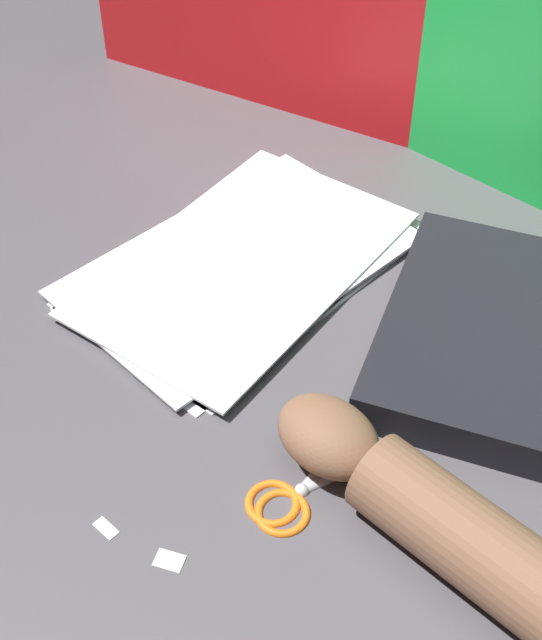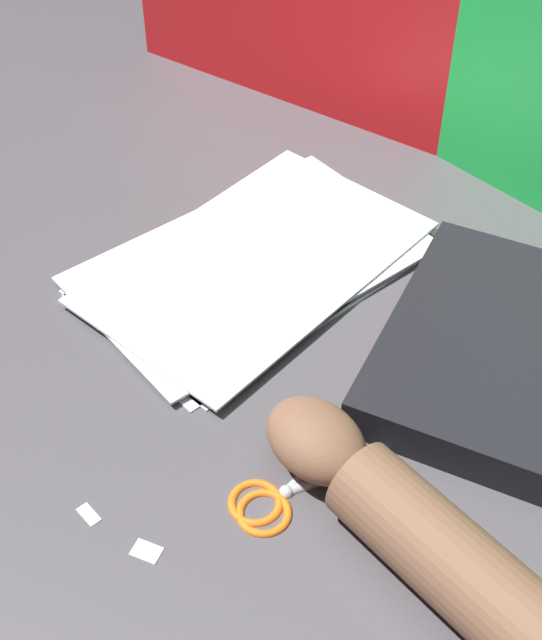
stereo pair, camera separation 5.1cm
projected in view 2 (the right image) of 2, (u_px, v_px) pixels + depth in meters
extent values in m
plane|color=#4C494F|center=(290.00, 368.00, 0.82)|extent=(6.00, 6.00, 0.00)
cube|color=white|center=(258.00, 267.00, 0.92)|extent=(0.23, 0.35, 0.00)
cube|color=white|center=(259.00, 261.00, 0.92)|extent=(0.22, 0.35, 0.00)
cube|color=white|center=(252.00, 262.00, 0.92)|extent=(0.24, 0.36, 0.00)
cube|color=white|center=(257.00, 261.00, 0.91)|extent=(0.24, 0.36, 0.00)
cube|color=black|center=(508.00, 353.00, 0.81)|extent=(0.30, 0.33, 0.04)
sphere|color=silver|center=(286.00, 489.00, 0.72)|extent=(0.01, 0.01, 0.01)
cylinder|color=silver|center=(324.00, 454.00, 0.74)|extent=(0.01, 0.09, 0.01)
torus|color=orange|center=(264.00, 510.00, 0.70)|extent=(0.05, 0.05, 0.01)
cylinder|color=silver|center=(339.00, 471.00, 0.73)|extent=(0.04, 0.09, 0.01)
torus|color=orange|center=(256.00, 500.00, 0.71)|extent=(0.06, 0.06, 0.01)
cylinder|color=brown|center=(466.00, 575.00, 0.63)|extent=(0.23, 0.08, 0.07)
ellipsoid|color=brown|center=(316.00, 440.00, 0.72)|extent=(0.10, 0.08, 0.05)
cube|color=white|center=(87.00, 513.00, 0.71)|extent=(0.02, 0.01, 0.00)
cube|color=white|center=(147.00, 551.00, 0.68)|extent=(0.03, 0.02, 0.00)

